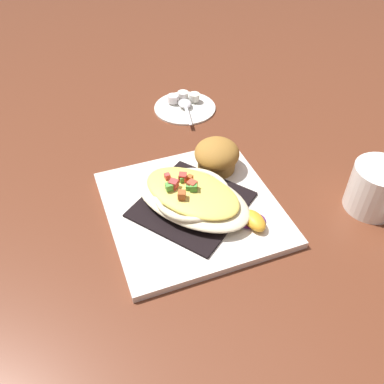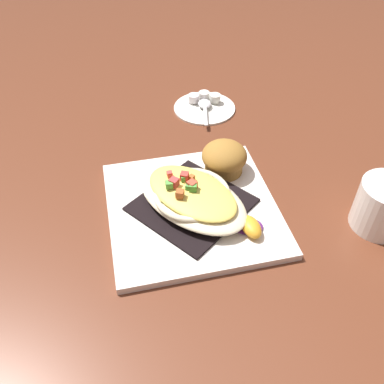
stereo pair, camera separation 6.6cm
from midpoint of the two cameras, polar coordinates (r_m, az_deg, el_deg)
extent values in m
plane|color=brown|center=(0.69, -2.74, -2.73)|extent=(2.60, 2.60, 0.00)
cube|color=white|center=(0.68, -2.76, -2.36)|extent=(0.29, 0.29, 0.01)
cube|color=black|center=(0.68, -2.78, -1.85)|extent=(0.22, 0.22, 0.00)
ellipsoid|color=beige|center=(0.66, -2.82, -0.92)|extent=(0.23, 0.21, 0.03)
torus|color=beige|center=(0.66, -2.85, -0.35)|extent=(0.17, 0.17, 0.01)
ellipsoid|color=#E5CD58|center=(0.66, -2.86, -0.17)|extent=(0.19, 0.17, 0.02)
cube|color=#D83D34|center=(0.66, -4.14, 1.95)|extent=(0.02, 0.02, 0.01)
cube|color=#CC3D3A|center=(0.65, -5.45, 0.98)|extent=(0.02, 0.02, 0.01)
cube|color=#49993A|center=(0.64, -2.97, 0.44)|extent=(0.02, 0.02, 0.01)
cube|color=#CD433D|center=(0.67, -6.25, 2.07)|extent=(0.01, 0.01, 0.01)
cube|color=#479842|center=(0.65, -3.53, 0.70)|extent=(0.01, 0.01, 0.01)
cube|color=#CB4931|center=(0.64, -2.88, 0.70)|extent=(0.02, 0.02, 0.01)
cube|color=#B44F26|center=(0.65, -2.79, 0.78)|extent=(0.01, 0.01, 0.01)
cube|color=#AF5325|center=(0.63, -4.40, -0.52)|extent=(0.02, 0.02, 0.01)
cube|color=#4B9636|center=(0.66, -4.23, 1.69)|extent=(0.01, 0.01, 0.01)
cube|color=#53A042|center=(0.65, -6.08, 0.60)|extent=(0.01, 0.01, 0.01)
cube|color=#B35D27|center=(0.66, -3.12, 1.86)|extent=(0.01, 0.01, 0.01)
cylinder|color=olive|center=(0.74, 0.86, 3.91)|extent=(0.07, 0.07, 0.02)
ellipsoid|color=olive|center=(0.73, 0.87, 5.23)|extent=(0.08, 0.08, 0.05)
ellipsoid|color=#4C0F23|center=(0.72, 0.88, 5.91)|extent=(0.03, 0.03, 0.01)
ellipsoid|color=#521D63|center=(0.65, 5.24, -4.07)|extent=(0.05, 0.06, 0.01)
ellipsoid|color=gold|center=(0.64, 5.72, -4.08)|extent=(0.05, 0.03, 0.02)
cylinder|color=white|center=(0.72, 21.69, 0.37)|extent=(0.09, 0.09, 0.08)
cylinder|color=#4C2D14|center=(0.73, 21.33, -0.69)|extent=(0.07, 0.07, 0.04)
cylinder|color=white|center=(0.93, -3.04, 11.55)|extent=(0.14, 0.14, 0.01)
ellipsoid|color=silver|center=(0.93, -3.06, 12.02)|extent=(0.04, 0.04, 0.01)
cube|color=silver|center=(0.89, -2.69, 10.38)|extent=(0.07, 0.03, 0.00)
cylinder|color=white|center=(0.95, -1.72, 12.89)|extent=(0.02, 0.02, 0.02)
cylinder|color=silver|center=(0.95, -3.28, 13.11)|extent=(0.02, 0.02, 0.02)
cylinder|color=white|center=(0.94, -4.68, 12.63)|extent=(0.02, 0.02, 0.02)
camera|label=1|loc=(0.03, -92.87, -2.68)|focal=38.71mm
camera|label=2|loc=(0.03, 87.13, 2.68)|focal=38.71mm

